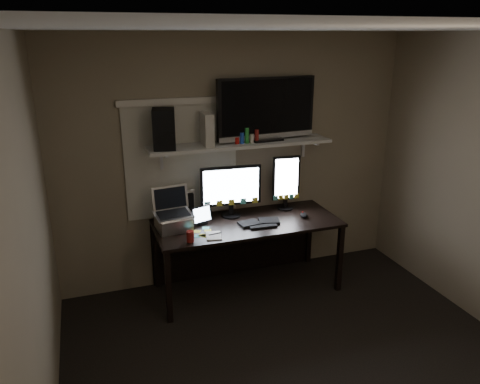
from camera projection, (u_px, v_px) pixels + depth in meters
name	position (u px, v px, depth m)	size (l,w,h in m)	color
floor	(311.00, 379.00, 3.53)	(3.60, 3.60, 0.00)	black
ceiling	(332.00, 29.00, 2.73)	(3.60, 3.60, 0.00)	silver
back_wall	(235.00, 161.00, 4.74)	(3.60, 3.60, 0.00)	#736753
left_wall	(28.00, 268.00, 2.57)	(3.60, 3.60, 0.00)	#736753
window_blinds	(182.00, 161.00, 4.54)	(1.10, 0.02, 1.10)	silver
desk	(243.00, 234.00, 4.74)	(1.80, 0.75, 0.73)	black
wall_shelf	(241.00, 144.00, 4.51)	(1.80, 0.35, 0.03)	beige
monitor_landscape	(231.00, 191.00, 4.63)	(0.61, 0.06, 0.54)	black
monitor_portrait	(286.00, 183.00, 4.82)	(0.29, 0.05, 0.58)	black
keyboard	(259.00, 222.00, 4.53)	(0.41, 0.16, 0.02)	black
mouse	(304.00, 215.00, 4.68)	(0.07, 0.11, 0.04)	black
notepad	(214.00, 236.00, 4.24)	(0.14, 0.19, 0.01)	silver
tablet	(202.00, 215.00, 4.48)	(0.22, 0.09, 0.19)	black
file_sorter	(182.00, 205.00, 4.62)	(0.22, 0.10, 0.28)	black
laptop	(173.00, 211.00, 4.32)	(0.34, 0.28, 0.39)	silver
cup	(190.00, 236.00, 4.12)	(0.07, 0.07, 0.10)	maroon
sticky_notes	(207.00, 231.00, 4.34)	(0.28, 0.20, 0.00)	gold
tv	(266.00, 109.00, 4.51)	(1.01, 0.18, 0.61)	black
game_console	(207.00, 129.00, 4.36)	(0.08, 0.25, 0.30)	beige
speaker	(164.00, 129.00, 4.21)	(0.20, 0.24, 0.36)	black
bottles	(247.00, 135.00, 4.45)	(0.24, 0.06, 0.15)	#A50F0C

